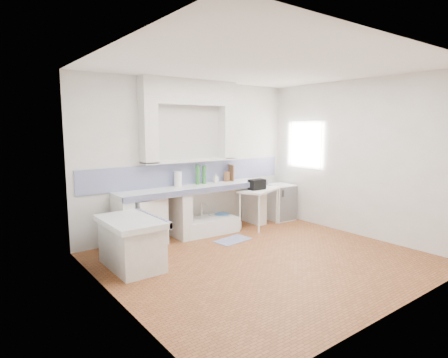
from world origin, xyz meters
TOP-DOWN VIEW (x-y plane):
  - floor at (0.00, 0.00)m, footprint 4.50×4.50m
  - ceiling at (0.00, 0.00)m, footprint 4.50×4.50m
  - wall_back at (0.00, 2.00)m, footprint 4.50×0.00m
  - wall_front at (0.00, -2.00)m, footprint 4.50×0.00m
  - wall_left at (-2.25, 0.00)m, footprint 0.00×4.50m
  - wall_right at (2.25, 0.00)m, footprint 0.00×4.50m
  - alcove_mass at (-0.10, 1.88)m, footprint 1.90×0.25m
  - window_frame at (2.42, 1.20)m, footprint 0.35×0.86m
  - lace_valance at (2.28, 1.20)m, footprint 0.01×0.84m
  - counter_slab at (-0.10, 1.70)m, footprint 3.00×0.60m
  - counter_lip at (-0.10, 1.42)m, footprint 3.00×0.04m
  - counter_pier_left at (-1.50, 1.70)m, footprint 0.20×0.55m
  - counter_pier_mid at (-0.45, 1.70)m, footprint 0.20×0.55m
  - counter_pier_right at (1.30, 1.70)m, footprint 0.20×0.55m
  - peninsula_top at (-1.70, 0.90)m, footprint 0.70×1.10m
  - peninsula_base at (-1.70, 0.90)m, footprint 0.60×1.00m
  - peninsula_lip at (-1.37, 0.90)m, footprint 0.04×1.10m
  - backsplash at (0.00, 1.99)m, footprint 4.27×0.03m
  - stove at (-1.11, 1.71)m, footprint 0.66×0.64m
  - sink at (0.13, 1.66)m, footprint 1.09×0.64m
  - side_table at (1.18, 1.41)m, footprint 1.03×0.80m
  - fridge at (1.91, 1.56)m, footprint 0.53×0.53m
  - bucket_red at (-0.13, 1.65)m, footprint 0.35×0.35m
  - bucket_orange at (0.16, 1.58)m, footprint 0.30×0.30m
  - bucket_blue at (0.51, 1.74)m, footprint 0.40×0.40m
  - basin_white at (0.68, 1.62)m, footprint 0.46×0.46m
  - water_bottle_a at (0.06, 1.85)m, footprint 0.08×0.08m
  - water_bottle_b at (0.28, 1.80)m, footprint 0.10×0.10m
  - black_bag at (1.08, 1.38)m, footprint 0.32×0.19m
  - green_bottle_a at (0.03, 1.85)m, footprint 0.10×0.10m
  - green_bottle_b at (0.18, 1.85)m, footprint 0.09×0.09m
  - knife_block at (0.71, 1.85)m, footprint 0.11×0.09m
  - cutting_board at (0.82, 1.85)m, footprint 0.08×0.23m
  - paper_towel at (-0.39, 1.85)m, footprint 0.16×0.16m
  - soap_bottle at (0.44, 1.85)m, footprint 0.08×0.09m
  - rug at (0.20, 1.01)m, footprint 0.68×0.45m

SIDE VIEW (x-z plane):
  - floor at x=0.00m, z-range 0.00..0.00m
  - rug at x=0.20m, z-range 0.00..0.01m
  - basin_white at x=0.68m, z-range 0.00..0.14m
  - sink at x=0.13m, z-range 0.00..0.25m
  - bucket_red at x=-0.13m, z-range 0.00..0.25m
  - bucket_orange at x=0.16m, z-range 0.00..0.26m
  - water_bottle_a at x=0.06m, z-range 0.00..0.27m
  - bucket_blue at x=0.51m, z-range 0.00..0.29m
  - water_bottle_b at x=0.28m, z-range 0.00..0.30m
  - peninsula_base at x=-1.70m, z-range 0.00..0.62m
  - fridge at x=1.91m, z-range 0.00..0.76m
  - side_table at x=1.18m, z-range 0.36..0.40m
  - stove at x=-1.11m, z-range 0.00..0.80m
  - counter_pier_left at x=-1.50m, z-range 0.00..0.82m
  - counter_pier_mid at x=-0.45m, z-range 0.00..0.82m
  - counter_pier_right at x=1.30m, z-range 0.00..0.82m
  - peninsula_top at x=-1.70m, z-range 0.62..0.70m
  - peninsula_lip at x=-1.37m, z-range 0.61..0.71m
  - black_bag at x=1.08m, z-range 0.76..0.96m
  - counter_slab at x=-0.10m, z-range 0.82..0.90m
  - counter_lip at x=-0.10m, z-range 0.81..0.91m
  - soap_bottle at x=0.44m, z-range 0.90..1.08m
  - knife_block at x=0.71m, z-range 0.90..1.09m
  - paper_towel at x=-0.39m, z-range 0.90..1.17m
  - cutting_board at x=0.82m, z-range 0.90..1.22m
  - green_bottle_b at x=0.18m, z-range 0.90..1.24m
  - green_bottle_a at x=0.03m, z-range 0.90..1.26m
  - backsplash at x=0.00m, z-range 0.90..1.30m
  - wall_back at x=0.00m, z-range -0.85..3.65m
  - wall_front at x=0.00m, z-range -0.85..3.65m
  - wall_left at x=-2.25m, z-range -0.85..3.65m
  - wall_right at x=2.25m, z-range -0.85..3.65m
  - window_frame at x=2.42m, z-range 1.07..2.13m
  - lace_valance at x=2.28m, z-range 1.86..2.10m
  - alcove_mass at x=-0.10m, z-range 2.35..2.80m
  - ceiling at x=0.00m, z-range 2.80..2.80m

